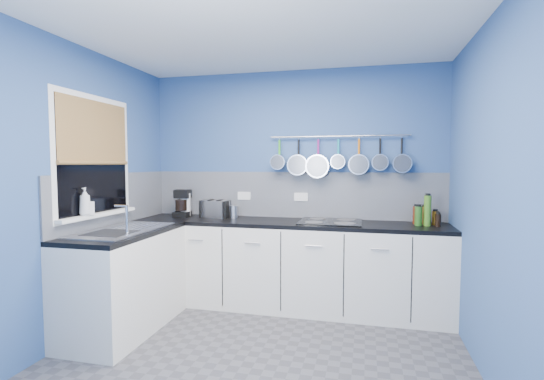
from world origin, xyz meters
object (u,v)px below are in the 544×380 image
at_px(coffee_maker, 182,203).
at_px(hob, 331,222).
at_px(canister, 234,212).
at_px(soap_bottle_a, 85,202).
at_px(toaster, 215,209).
at_px(soap_bottle_b, 88,205).
at_px(paper_towel, 185,205).

height_order(coffee_maker, hob, coffee_maker).
bearing_deg(canister, soap_bottle_a, -127.04).
bearing_deg(toaster, hob, 9.90).
height_order(soap_bottle_a, hob, soap_bottle_a).
xyz_separation_m(soap_bottle_a, toaster, (0.70, 1.19, -0.18)).
relative_size(toaster, hob, 0.47).
height_order(soap_bottle_b, paper_towel, soap_bottle_b).
bearing_deg(coffee_maker, toaster, -3.01).
height_order(soap_bottle_b, canister, soap_bottle_b).
distance_m(toaster, canister, 0.21).
height_order(soap_bottle_a, soap_bottle_b, soap_bottle_a).
bearing_deg(soap_bottle_a, toaster, 59.45).
height_order(soap_bottle_a, toaster, soap_bottle_a).
relative_size(soap_bottle_a, hob, 0.39).
bearing_deg(canister, hob, -4.42).
relative_size(soap_bottle_b, canister, 1.30).
height_order(toaster, hob, toaster).
bearing_deg(hob, canister, 175.58).
relative_size(soap_bottle_a, coffee_maker, 0.80).
bearing_deg(hob, toaster, 177.12).
height_order(paper_towel, toaster, paper_towel).
height_order(coffee_maker, canister, coffee_maker).
distance_m(soap_bottle_b, paper_towel, 1.22).
relative_size(paper_towel, toaster, 0.90).
relative_size(soap_bottle_a, soap_bottle_b, 1.39).
relative_size(paper_towel, canister, 1.97).
distance_m(paper_towel, canister, 0.58).
bearing_deg(hob, soap_bottle_b, -151.06).
xyz_separation_m(soap_bottle_a, hob, (1.98, 1.12, -0.26)).
relative_size(paper_towel, coffee_maker, 0.86).
xyz_separation_m(paper_towel, toaster, (0.36, -0.01, -0.04)).
distance_m(toaster, hob, 1.28).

